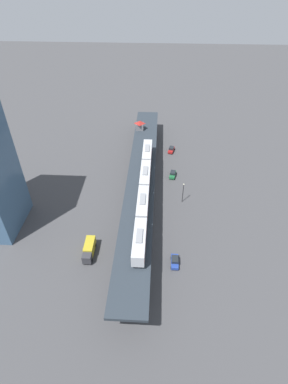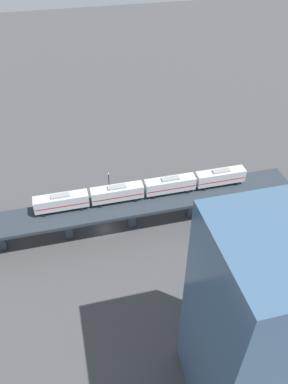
# 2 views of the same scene
# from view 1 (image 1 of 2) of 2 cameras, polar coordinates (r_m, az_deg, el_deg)

# --- Properties ---
(ground_plane) EXTENTS (400.00, 400.00, 0.00)m
(ground_plane) POSITION_cam_1_polar(r_m,az_deg,el_deg) (95.84, -0.51, -0.27)
(ground_plane) COLOR #424244
(elevated_viaduct) EXTENTS (8.42, 92.00, 7.15)m
(elevated_viaduct) POSITION_cam_1_polar(r_m,az_deg,el_deg) (92.20, -0.53, 2.76)
(elevated_viaduct) COLOR #283039
(elevated_viaduct) RESTS_ON ground
(subway_train) EXTENTS (2.85, 49.80, 4.45)m
(subway_train) POSITION_cam_1_polar(r_m,az_deg,el_deg) (81.98, -0.00, 0.56)
(subway_train) COLOR silver
(subway_train) RESTS_ON elevated_viaduct
(signal_hut) EXTENTS (3.22, 3.22, 3.40)m
(signal_hut) POSITION_cam_1_polar(r_m,az_deg,el_deg) (116.44, -0.82, 12.63)
(signal_hut) COLOR slate
(signal_hut) RESTS_ON elevated_viaduct
(street_car_blue) EXTENTS (2.01, 4.43, 1.89)m
(street_car_blue) POSITION_cam_1_polar(r_m,az_deg,el_deg) (76.11, 5.88, -12.97)
(street_car_blue) COLOR #233D93
(street_car_blue) RESTS_ON ground
(street_car_red) EXTENTS (2.76, 4.70, 1.89)m
(street_car_red) POSITION_cam_1_polar(r_m,az_deg,el_deg) (116.80, 5.22, 8.07)
(street_car_red) COLOR #AD1E1E
(street_car_red) RESTS_ON ground
(street_car_green) EXTENTS (2.53, 4.64, 1.89)m
(street_car_green) POSITION_cam_1_polar(r_m,az_deg,el_deg) (103.13, 5.49, 3.41)
(street_car_green) COLOR #1E6638
(street_car_green) RESTS_ON ground
(delivery_truck) EXTENTS (2.44, 7.22, 3.20)m
(delivery_truck) POSITION_cam_1_polar(r_m,az_deg,el_deg) (78.29, -10.42, -10.67)
(delivery_truck) COLOR #333338
(delivery_truck) RESTS_ON ground
(street_lamp) EXTENTS (0.44, 0.44, 6.94)m
(street_lamp) POSITION_cam_1_polar(r_m,az_deg,el_deg) (90.89, 7.45, 0.14)
(street_lamp) COLOR black
(street_lamp) RESTS_ON ground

